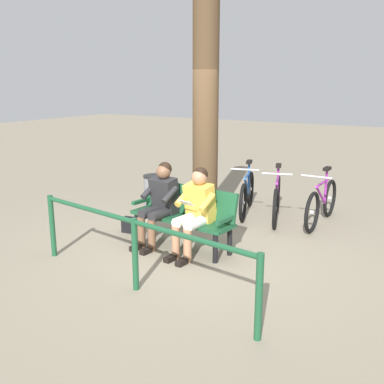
# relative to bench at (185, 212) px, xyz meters

# --- Properties ---
(ground_plane) EXTENTS (40.00, 40.00, 0.00)m
(ground_plane) POSITION_rel_bench_xyz_m (-0.25, 0.06, -0.51)
(ground_plane) COLOR gray
(bench) EXTENTS (1.64, 0.66, 0.87)m
(bench) POSITION_rel_bench_xyz_m (0.00, 0.00, 0.00)
(bench) COLOR #194C2D
(bench) RESTS_ON ground
(person_reading) EXTENTS (0.52, 0.80, 1.20)m
(person_reading) POSITION_rel_bench_xyz_m (-0.30, 0.20, 0.16)
(person_reading) COLOR gold
(person_reading) RESTS_ON ground
(person_companion) EXTENTS (0.52, 0.80, 1.20)m
(person_companion) POSITION_rel_bench_xyz_m (0.33, 0.13, 0.16)
(person_companion) COLOR #262628
(person_companion) RESTS_ON ground
(handbag) EXTENTS (0.32, 0.19, 0.24)m
(handbag) POSITION_rel_bench_xyz_m (1.01, -0.04, -0.39)
(handbag) COLOR black
(handbag) RESTS_ON ground
(tree_trunk) EXTENTS (0.42, 0.42, 3.56)m
(tree_trunk) POSITION_rel_bench_xyz_m (0.36, -1.21, 1.27)
(tree_trunk) COLOR #4C3823
(tree_trunk) RESTS_ON ground
(litter_bin) EXTENTS (0.39, 0.39, 0.74)m
(litter_bin) POSITION_rel_bench_xyz_m (1.20, -0.92, -0.13)
(litter_bin) COLOR slate
(litter_bin) RESTS_ON ground
(bicycle_orange) EXTENTS (0.48, 1.68, 0.94)m
(bicycle_orange) POSITION_rel_bench_xyz_m (-1.40, -2.03, -0.15)
(bicycle_orange) COLOR black
(bicycle_orange) RESTS_ON ground
(bicycle_purple) EXTENTS (0.66, 1.61, 0.94)m
(bicycle_purple) POSITION_rel_bench_xyz_m (-0.67, -1.89, -0.15)
(bicycle_purple) COLOR black
(bicycle_purple) RESTS_ON ground
(bicycle_green) EXTENTS (0.63, 1.62, 0.94)m
(bicycle_green) POSITION_rel_bench_xyz_m (-0.08, -1.96, -0.15)
(bicycle_green) COLOR black
(bicycle_green) RESTS_ON ground
(railing_fence) EXTENTS (3.25, 0.50, 0.85)m
(railing_fence) POSITION_rel_bench_xyz_m (-0.29, 1.48, 0.09)
(railing_fence) COLOR #194C2D
(railing_fence) RESTS_ON ground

